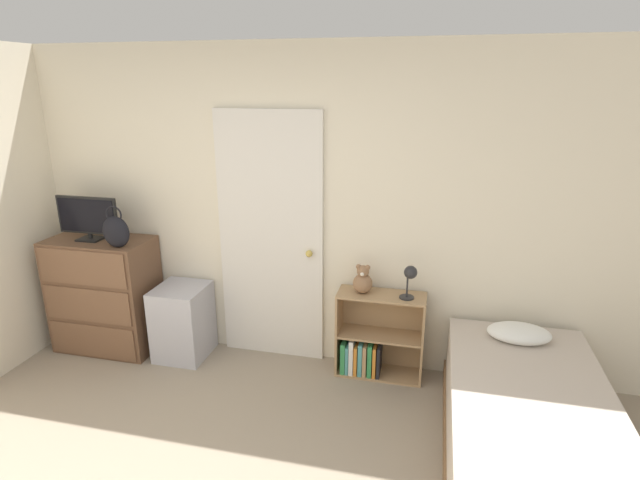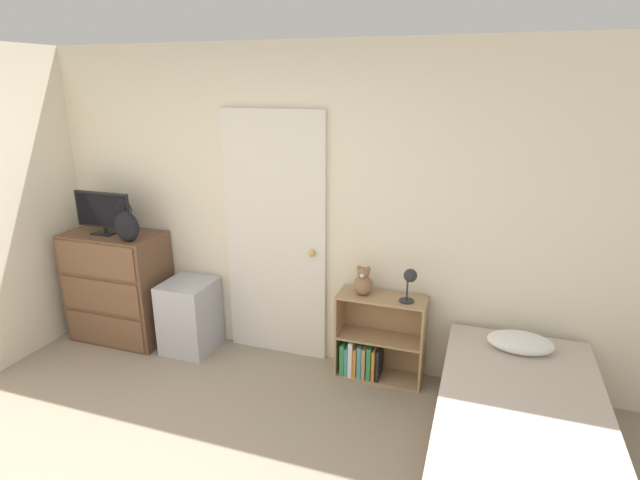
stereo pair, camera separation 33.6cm
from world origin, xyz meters
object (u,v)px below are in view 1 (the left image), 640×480
object	(u,v)px
handbag	(116,231)
storage_bin	(183,321)
bed	(529,431)
tv	(88,217)
bookshelf	(372,343)
teddy_bear	(363,281)
dresser	(105,294)
desk_lamp	(410,276)

from	to	relation	value
handbag	storage_bin	distance (m)	0.93
storage_bin	bed	xyz separation A→B (m)	(2.66, -0.73, -0.06)
tv	bookshelf	xyz separation A→B (m)	(2.36, 0.13, -0.92)
storage_bin	bed	bearing A→B (deg)	-15.35
handbag	teddy_bear	bearing A→B (deg)	7.27
tv	dresser	bearing A→B (deg)	21.44
teddy_bear	bed	size ratio (longest dim) A/B	0.12
dresser	tv	xyz separation A→B (m)	(-0.05, -0.02, 0.69)
dresser	teddy_bear	size ratio (longest dim) A/B	4.31
dresser	handbag	xyz separation A→B (m)	(0.29, -0.14, 0.63)
desk_lamp	bed	size ratio (longest dim) A/B	0.14
tv	bookshelf	world-z (taller)	tv
bookshelf	handbag	bearing A→B (deg)	-172.87
handbag	bookshelf	world-z (taller)	handbag
dresser	bookshelf	xyz separation A→B (m)	(2.32, 0.11, -0.23)
storage_bin	desk_lamp	world-z (taller)	desk_lamp
teddy_bear	desk_lamp	distance (m)	0.37
handbag	desk_lamp	distance (m)	2.31
dresser	tv	bearing A→B (deg)	-158.56
dresser	storage_bin	world-z (taller)	dresser
bed	teddy_bear	bearing A→B (deg)	144.46
tv	handbag	size ratio (longest dim) A/B	1.60
storage_bin	bed	size ratio (longest dim) A/B	0.33
tv	storage_bin	size ratio (longest dim) A/B	0.87
tv	storage_bin	xyz separation A→B (m)	(0.76, 0.04, -0.88)
storage_bin	bookshelf	size ratio (longest dim) A/B	0.90
bookshelf	bed	xyz separation A→B (m)	(1.05, -0.82, -0.01)
teddy_bear	dresser	bearing A→B (deg)	-177.33
dresser	handbag	distance (m)	0.71
tv	desk_lamp	distance (m)	2.65
dresser	teddy_bear	distance (m)	2.25
bed	tv	bearing A→B (deg)	168.53
bookshelf	desk_lamp	bearing A→B (deg)	-9.40
dresser	teddy_bear	world-z (taller)	dresser
tv	bed	world-z (taller)	tv
handbag	storage_bin	world-z (taller)	handbag
dresser	handbag	bearing A→B (deg)	-25.93
teddy_bear	bed	distance (m)	1.50
dresser	storage_bin	distance (m)	0.74
desk_lamp	bed	xyz separation A→B (m)	(0.79, -0.78, -0.63)
teddy_bear	bookshelf	bearing A→B (deg)	3.89
storage_bin	teddy_bear	xyz separation A→B (m)	(1.51, 0.09, 0.48)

